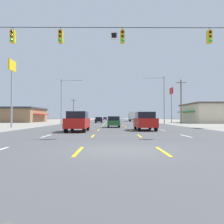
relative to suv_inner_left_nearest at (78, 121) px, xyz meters
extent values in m
plane|color=#4C4C4F|center=(3.69, 53.70, -1.03)|extent=(572.00, 572.00, 0.00)
cube|color=gray|center=(-21.06, 53.70, -1.02)|extent=(28.00, 440.00, 0.01)
cube|color=gray|center=(28.44, 53.70, -1.02)|extent=(28.00, 440.00, 0.01)
cube|color=white|center=(-1.56, -5.30, -1.02)|extent=(0.14, 2.60, 0.01)
cube|color=white|center=(-1.56, 2.20, -1.02)|extent=(0.14, 2.60, 0.01)
cube|color=white|center=(-1.56, 9.70, -1.02)|extent=(0.14, 2.60, 0.01)
cube|color=white|center=(-1.56, 17.20, -1.02)|extent=(0.14, 2.60, 0.01)
cube|color=white|center=(-1.56, 24.70, -1.02)|extent=(0.14, 2.60, 0.01)
cube|color=white|center=(-1.56, 32.20, -1.02)|extent=(0.14, 2.60, 0.01)
cube|color=white|center=(-1.56, 39.70, -1.02)|extent=(0.14, 2.60, 0.01)
cube|color=white|center=(-1.56, 47.20, -1.02)|extent=(0.14, 2.60, 0.01)
cube|color=white|center=(-1.56, 54.70, -1.02)|extent=(0.14, 2.60, 0.01)
cube|color=white|center=(-1.56, 62.20, -1.02)|extent=(0.14, 2.60, 0.01)
cube|color=white|center=(-1.56, 69.70, -1.02)|extent=(0.14, 2.60, 0.01)
cube|color=white|center=(-1.56, 77.20, -1.02)|extent=(0.14, 2.60, 0.01)
cube|color=white|center=(-1.56, 84.70, -1.02)|extent=(0.14, 2.60, 0.01)
cube|color=white|center=(-1.56, 92.20, -1.02)|extent=(0.14, 2.60, 0.01)
cube|color=white|center=(-1.56, 99.70, -1.02)|extent=(0.14, 2.60, 0.01)
cube|color=white|center=(-1.56, 107.20, -1.02)|extent=(0.14, 2.60, 0.01)
cube|color=white|center=(-1.56, 114.70, -1.02)|extent=(0.14, 2.60, 0.01)
cube|color=white|center=(-1.56, 122.20, -1.02)|extent=(0.14, 2.60, 0.01)
cube|color=white|center=(-1.56, 129.70, -1.02)|extent=(0.14, 2.60, 0.01)
cube|color=white|center=(-1.56, 137.20, -1.02)|extent=(0.14, 2.60, 0.01)
cube|color=white|center=(-1.56, 144.70, -1.02)|extent=(0.14, 2.60, 0.01)
cube|color=white|center=(-1.56, 152.20, -1.02)|extent=(0.14, 2.60, 0.01)
cube|color=white|center=(-1.56, 159.70, -1.02)|extent=(0.14, 2.60, 0.01)
cube|color=white|center=(-1.56, 167.20, -1.02)|extent=(0.14, 2.60, 0.01)
cube|color=white|center=(-1.56, 174.70, -1.02)|extent=(0.14, 2.60, 0.01)
cube|color=white|center=(-1.56, 182.20, -1.02)|extent=(0.14, 2.60, 0.01)
cube|color=white|center=(-1.56, 189.70, -1.02)|extent=(0.14, 2.60, 0.01)
cube|color=white|center=(-1.56, 197.20, -1.02)|extent=(0.14, 2.60, 0.01)
cube|color=white|center=(-1.56, 204.70, -1.02)|extent=(0.14, 2.60, 0.01)
cube|color=yellow|center=(1.94, -12.80, -1.02)|extent=(0.14, 2.60, 0.01)
cube|color=yellow|center=(1.94, -5.30, -1.02)|extent=(0.14, 2.60, 0.01)
cube|color=yellow|center=(1.94, 2.20, -1.02)|extent=(0.14, 2.60, 0.01)
cube|color=yellow|center=(1.94, 9.70, -1.02)|extent=(0.14, 2.60, 0.01)
cube|color=yellow|center=(1.94, 17.20, -1.02)|extent=(0.14, 2.60, 0.01)
cube|color=yellow|center=(1.94, 24.70, -1.02)|extent=(0.14, 2.60, 0.01)
cube|color=yellow|center=(1.94, 32.20, -1.02)|extent=(0.14, 2.60, 0.01)
cube|color=yellow|center=(1.94, 39.70, -1.02)|extent=(0.14, 2.60, 0.01)
cube|color=yellow|center=(1.94, 47.20, -1.02)|extent=(0.14, 2.60, 0.01)
cube|color=yellow|center=(1.94, 54.70, -1.02)|extent=(0.14, 2.60, 0.01)
cube|color=yellow|center=(1.94, 62.20, -1.02)|extent=(0.14, 2.60, 0.01)
cube|color=yellow|center=(1.94, 69.70, -1.02)|extent=(0.14, 2.60, 0.01)
cube|color=yellow|center=(1.94, 77.20, -1.02)|extent=(0.14, 2.60, 0.01)
cube|color=yellow|center=(1.94, 84.70, -1.02)|extent=(0.14, 2.60, 0.01)
cube|color=yellow|center=(1.94, 92.20, -1.02)|extent=(0.14, 2.60, 0.01)
cube|color=yellow|center=(1.94, 99.70, -1.02)|extent=(0.14, 2.60, 0.01)
cube|color=yellow|center=(1.94, 107.20, -1.02)|extent=(0.14, 2.60, 0.01)
cube|color=yellow|center=(1.94, 114.70, -1.02)|extent=(0.14, 2.60, 0.01)
cube|color=yellow|center=(1.94, 122.20, -1.02)|extent=(0.14, 2.60, 0.01)
cube|color=yellow|center=(1.94, 129.70, -1.02)|extent=(0.14, 2.60, 0.01)
cube|color=yellow|center=(1.94, 137.20, -1.02)|extent=(0.14, 2.60, 0.01)
cube|color=yellow|center=(1.94, 144.70, -1.02)|extent=(0.14, 2.60, 0.01)
cube|color=yellow|center=(1.94, 152.20, -1.02)|extent=(0.14, 2.60, 0.01)
cube|color=yellow|center=(1.94, 159.70, -1.02)|extent=(0.14, 2.60, 0.01)
cube|color=yellow|center=(1.94, 167.20, -1.02)|extent=(0.14, 2.60, 0.01)
cube|color=yellow|center=(1.94, 174.70, -1.02)|extent=(0.14, 2.60, 0.01)
cube|color=yellow|center=(1.94, 182.20, -1.02)|extent=(0.14, 2.60, 0.01)
cube|color=yellow|center=(1.94, 189.70, -1.02)|extent=(0.14, 2.60, 0.01)
cube|color=yellow|center=(1.94, 197.20, -1.02)|extent=(0.14, 2.60, 0.01)
cube|color=yellow|center=(1.94, 204.70, -1.02)|extent=(0.14, 2.60, 0.01)
cube|color=yellow|center=(5.44, -12.80, -1.02)|extent=(0.14, 2.60, 0.01)
cube|color=yellow|center=(5.44, -5.30, -1.02)|extent=(0.14, 2.60, 0.01)
cube|color=yellow|center=(5.44, 2.20, -1.02)|extent=(0.14, 2.60, 0.01)
cube|color=yellow|center=(5.44, 9.70, -1.02)|extent=(0.14, 2.60, 0.01)
cube|color=yellow|center=(5.44, 17.20, -1.02)|extent=(0.14, 2.60, 0.01)
cube|color=yellow|center=(5.44, 24.70, -1.02)|extent=(0.14, 2.60, 0.01)
cube|color=yellow|center=(5.44, 32.20, -1.02)|extent=(0.14, 2.60, 0.01)
cube|color=yellow|center=(5.44, 39.70, -1.02)|extent=(0.14, 2.60, 0.01)
cube|color=yellow|center=(5.44, 47.20, -1.02)|extent=(0.14, 2.60, 0.01)
cube|color=yellow|center=(5.44, 54.70, -1.02)|extent=(0.14, 2.60, 0.01)
cube|color=yellow|center=(5.44, 62.20, -1.02)|extent=(0.14, 2.60, 0.01)
cube|color=yellow|center=(5.44, 69.70, -1.02)|extent=(0.14, 2.60, 0.01)
cube|color=yellow|center=(5.44, 77.20, -1.02)|extent=(0.14, 2.60, 0.01)
cube|color=yellow|center=(5.44, 84.70, -1.02)|extent=(0.14, 2.60, 0.01)
cube|color=yellow|center=(5.44, 92.20, -1.02)|extent=(0.14, 2.60, 0.01)
cube|color=yellow|center=(5.44, 99.70, -1.02)|extent=(0.14, 2.60, 0.01)
cube|color=yellow|center=(5.44, 107.20, -1.02)|extent=(0.14, 2.60, 0.01)
cube|color=yellow|center=(5.44, 114.70, -1.02)|extent=(0.14, 2.60, 0.01)
cube|color=yellow|center=(5.44, 122.20, -1.02)|extent=(0.14, 2.60, 0.01)
cube|color=yellow|center=(5.44, 129.70, -1.02)|extent=(0.14, 2.60, 0.01)
cube|color=yellow|center=(5.44, 137.20, -1.02)|extent=(0.14, 2.60, 0.01)
cube|color=yellow|center=(5.44, 144.70, -1.02)|extent=(0.14, 2.60, 0.01)
cube|color=yellow|center=(5.44, 152.20, -1.02)|extent=(0.14, 2.60, 0.01)
cube|color=yellow|center=(5.44, 159.70, -1.02)|extent=(0.14, 2.60, 0.01)
cube|color=yellow|center=(5.44, 167.20, -1.02)|extent=(0.14, 2.60, 0.01)
cube|color=yellow|center=(5.44, 174.70, -1.02)|extent=(0.14, 2.60, 0.01)
cube|color=yellow|center=(5.44, 182.20, -1.02)|extent=(0.14, 2.60, 0.01)
cube|color=yellow|center=(5.44, 189.70, -1.02)|extent=(0.14, 2.60, 0.01)
cube|color=yellow|center=(5.44, 197.20, -1.02)|extent=(0.14, 2.60, 0.01)
cube|color=yellow|center=(5.44, 204.70, -1.02)|extent=(0.14, 2.60, 0.01)
cube|color=white|center=(8.94, -5.30, -1.02)|extent=(0.14, 2.60, 0.01)
cube|color=white|center=(8.94, 2.20, -1.02)|extent=(0.14, 2.60, 0.01)
cube|color=white|center=(8.94, 9.70, -1.02)|extent=(0.14, 2.60, 0.01)
cube|color=white|center=(8.94, 17.20, -1.02)|extent=(0.14, 2.60, 0.01)
cube|color=white|center=(8.94, 24.70, -1.02)|extent=(0.14, 2.60, 0.01)
cube|color=white|center=(8.94, 32.20, -1.02)|extent=(0.14, 2.60, 0.01)
cube|color=white|center=(8.94, 39.70, -1.02)|extent=(0.14, 2.60, 0.01)
cube|color=white|center=(8.94, 47.20, -1.02)|extent=(0.14, 2.60, 0.01)
cube|color=white|center=(8.94, 54.70, -1.02)|extent=(0.14, 2.60, 0.01)
cube|color=white|center=(8.94, 62.20, -1.02)|extent=(0.14, 2.60, 0.01)
cube|color=white|center=(8.94, 69.70, -1.02)|extent=(0.14, 2.60, 0.01)
cube|color=white|center=(8.94, 77.20, -1.02)|extent=(0.14, 2.60, 0.01)
cube|color=white|center=(8.94, 84.70, -1.02)|extent=(0.14, 2.60, 0.01)
cube|color=white|center=(8.94, 92.20, -1.02)|extent=(0.14, 2.60, 0.01)
cube|color=white|center=(8.94, 99.70, -1.02)|extent=(0.14, 2.60, 0.01)
cube|color=white|center=(8.94, 107.20, -1.02)|extent=(0.14, 2.60, 0.01)
cube|color=white|center=(8.94, 114.70, -1.02)|extent=(0.14, 2.60, 0.01)
cube|color=white|center=(8.94, 122.20, -1.02)|extent=(0.14, 2.60, 0.01)
cube|color=white|center=(8.94, 129.70, -1.02)|extent=(0.14, 2.60, 0.01)
cube|color=white|center=(8.94, 137.20, -1.02)|extent=(0.14, 2.60, 0.01)
cube|color=white|center=(8.94, 144.70, -1.02)|extent=(0.14, 2.60, 0.01)
cube|color=white|center=(8.94, 152.20, -1.02)|extent=(0.14, 2.60, 0.01)
cube|color=white|center=(8.94, 159.70, -1.02)|extent=(0.14, 2.60, 0.01)
cube|color=white|center=(8.94, 167.20, -1.02)|extent=(0.14, 2.60, 0.01)
cube|color=white|center=(8.94, 174.70, -1.02)|extent=(0.14, 2.60, 0.01)
cube|color=white|center=(8.94, 182.20, -1.02)|extent=(0.14, 2.60, 0.01)
cube|color=white|center=(8.94, 189.70, -1.02)|extent=(0.14, 2.60, 0.01)
cube|color=white|center=(8.94, 197.20, -1.02)|extent=(0.14, 2.60, 0.01)
cube|color=white|center=(8.94, 204.70, -1.02)|extent=(0.14, 2.60, 0.01)
cylinder|color=black|center=(3.69, -6.29, 6.82)|extent=(25.55, 0.04, 0.04)
cube|color=white|center=(3.51, -6.35, 6.23)|extent=(0.60, 0.04, 0.60)
cube|color=black|center=(3.51, -6.37, 6.23)|extent=(0.36, 0.01, 0.36)
cube|color=gold|center=(-3.68, -6.39, 6.12)|extent=(0.30, 0.34, 0.92)
cylinder|color=black|center=(-3.68, -6.39, 6.70)|extent=(0.03, 0.03, 0.24)
sphere|color=#2F0402|center=(-3.68, -6.57, 6.40)|extent=(0.20, 0.20, 0.20)
sphere|color=#352202|center=(-3.68, -6.57, 6.10)|extent=(0.20, 0.20, 0.20)
sphere|color=green|center=(-3.68, -6.57, 5.80)|extent=(0.20, 0.20, 0.20)
cube|color=gold|center=(4.11, -6.39, 6.12)|extent=(0.30, 0.34, 0.92)
cylinder|color=black|center=(4.11, -6.39, 6.70)|extent=(0.03, 0.03, 0.24)
sphere|color=#2F0402|center=(4.11, -6.57, 6.40)|extent=(0.20, 0.20, 0.20)
sphere|color=#352202|center=(4.11, -6.57, 6.10)|extent=(0.20, 0.20, 0.20)
sphere|color=green|center=(4.11, -6.57, 5.80)|extent=(0.20, 0.20, 0.20)
cube|color=gold|center=(10.31, -6.39, 6.12)|extent=(0.30, 0.34, 0.92)
cylinder|color=black|center=(10.31, -6.39, 6.70)|extent=(0.03, 0.03, 0.24)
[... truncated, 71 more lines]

